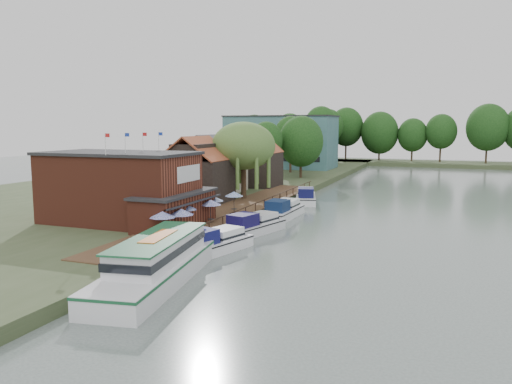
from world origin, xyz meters
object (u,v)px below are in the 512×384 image
(cruiser_0, at_px, (214,240))
(cruiser_1, at_px, (254,222))
(umbrella_5, at_px, (234,202))
(cruiser_2, at_px, (283,208))
(umbrella_3, at_px, (211,211))
(willow, at_px, (244,160))
(cruiser_3, at_px, (306,194))
(tour_boat, at_px, (155,261))
(swan, at_px, (177,260))
(pub, at_px, (136,188))
(hotel_block, at_px, (281,142))
(umbrella_4, at_px, (213,207))
(umbrella_0, at_px, (163,225))
(cottage_b, at_px, (210,164))
(cottage_a, at_px, (197,170))
(cottage_c, at_px, (257,160))
(umbrella_1, at_px, (181,222))
(umbrella_2, at_px, (187,216))

(cruiser_0, xyz_separation_m, cruiser_1, (0.38, 8.42, 0.00))
(umbrella_5, xyz_separation_m, cruiser_2, (4.43, 4.34, -1.11))
(umbrella_3, bearing_deg, cruiser_2, 69.28)
(willow, bearing_deg, cruiser_3, 40.67)
(tour_boat, bearing_deg, cruiser_1, 79.11)
(cruiser_1, bearing_deg, swan, -82.76)
(willow, height_order, cruiser_2, willow)
(pub, distance_m, cruiser_2, 17.93)
(umbrella_5, height_order, tour_boat, umbrella_5)
(hotel_block, height_order, umbrella_4, hotel_block)
(willow, height_order, swan, willow)
(umbrella_3, distance_m, umbrella_4, 2.67)
(hotel_block, xyz_separation_m, umbrella_5, (14.79, -61.80, -4.86))
(hotel_block, distance_m, umbrella_0, 77.65)
(cottage_b, xyz_separation_m, tour_boat, (14.76, -38.51, -3.61))
(cruiser_3, bearing_deg, cottage_a, -151.93)
(umbrella_0, relative_size, umbrella_4, 0.98)
(swan, bearing_deg, cruiser_3, 88.21)
(cottage_c, distance_m, umbrella_5, 25.89)
(willow, relative_size, cruiser_0, 1.11)
(cottage_a, bearing_deg, pub, -86.19)
(umbrella_0, relative_size, swan, 5.40)
(cottage_a, xyz_separation_m, cruiser_3, (11.57, 11.08, -4.10))
(umbrella_0, distance_m, cruiser_3, 31.56)
(hotel_block, relative_size, umbrella_1, 10.69)
(umbrella_3, distance_m, umbrella_5, 6.61)
(umbrella_4, height_order, cruiser_3, umbrella_4)
(cruiser_1, bearing_deg, umbrella_1, -103.08)
(cottage_c, height_order, umbrella_4, cottage_c)
(cottage_c, relative_size, umbrella_0, 3.58)
(umbrella_5, bearing_deg, cruiser_0, -73.59)
(pub, distance_m, cottage_b, 25.33)
(umbrella_3, relative_size, cruiser_3, 0.25)
(cruiser_2, bearing_deg, umbrella_3, -109.32)
(umbrella_1, distance_m, umbrella_3, 6.03)
(tour_boat, bearing_deg, willow, 92.57)
(cruiser_3, bearing_deg, cruiser_2, -102.70)
(willow, bearing_deg, umbrella_1, -81.20)
(umbrella_2, bearing_deg, willow, 97.43)
(tour_boat, bearing_deg, umbrella_0, 108.63)
(willow, xyz_separation_m, umbrella_5, (3.29, -10.80, -3.93))
(cruiser_1, bearing_deg, cruiser_2, 104.19)
(umbrella_0, height_order, cruiser_1, umbrella_0)
(willow, distance_m, umbrella_3, 18.20)
(umbrella_0, height_order, umbrella_2, same)
(umbrella_4, height_order, umbrella_5, same)
(umbrella_5, distance_m, cruiser_0, 14.07)
(hotel_block, relative_size, umbrella_3, 10.69)
(cottage_b, relative_size, umbrella_5, 4.04)
(cottage_a, distance_m, umbrella_2, 17.64)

